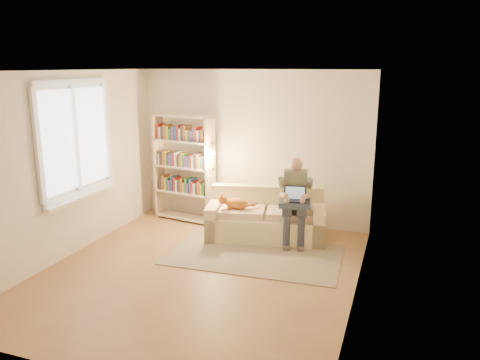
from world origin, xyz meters
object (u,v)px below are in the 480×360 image
at_px(laptop, 292,197).
at_px(person, 295,196).
at_px(bookshelf, 184,163).
at_px(sofa, 266,220).
at_px(cat, 237,203).

bearing_deg(laptop, person, 65.51).
bearing_deg(bookshelf, laptop, -5.31).
xyz_separation_m(sofa, person, (0.47, -0.05, 0.45)).
relative_size(person, cat, 2.38).
distance_m(laptop, bookshelf, 2.10).
bearing_deg(cat, sofa, 14.80).
distance_m(sofa, bookshelf, 1.78).
bearing_deg(cat, laptop, -9.21).
relative_size(cat, laptop, 1.52).
distance_m(sofa, person, 0.65).
height_order(sofa, person, person).
bearing_deg(bookshelf, sofa, -3.51).
xyz_separation_m(person, laptop, (-0.03, -0.12, 0.02)).
bearing_deg(laptop, cat, 170.79).
height_order(sofa, cat, sofa).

